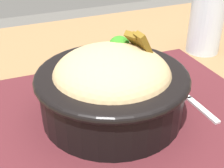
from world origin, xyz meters
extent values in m
cube|color=olive|center=(0.00, 0.00, 0.72)|extent=(1.18, 0.94, 0.04)
cylinder|color=brown|center=(0.53, 0.41, 0.35)|extent=(0.04, 0.04, 0.70)
cube|color=#47191E|center=(-0.02, 0.00, 0.74)|extent=(0.40, 0.37, 0.00)
cylinder|color=black|center=(-0.05, 0.01, 0.77)|extent=(0.20, 0.20, 0.07)
torus|color=black|center=(-0.05, 0.01, 0.80)|extent=(0.21, 0.21, 0.01)
ellipsoid|color=tan|center=(-0.05, 0.01, 0.80)|extent=(0.20, 0.20, 0.07)
sphere|color=#2B791C|center=(-0.02, 0.05, 0.82)|extent=(0.03, 0.03, 0.03)
cylinder|color=orange|center=(-0.09, 0.02, 0.82)|extent=(0.02, 0.04, 0.01)
cylinder|color=orange|center=(-0.08, 0.03, 0.82)|extent=(0.03, 0.02, 0.01)
cube|color=brown|center=(0.00, 0.01, 0.83)|extent=(0.03, 0.02, 0.05)
cube|color=brown|center=(0.00, 0.02, 0.83)|extent=(0.03, 0.03, 0.04)
cube|color=brown|center=(0.00, 0.03, 0.83)|extent=(0.05, 0.04, 0.04)
cube|color=silver|center=(0.07, -0.04, 0.74)|extent=(0.01, 0.07, 0.00)
cube|color=silver|center=(0.08, 0.00, 0.74)|extent=(0.01, 0.01, 0.00)
cube|color=silver|center=(0.08, 0.02, 0.74)|extent=(0.02, 0.03, 0.00)
cube|color=silver|center=(0.09, 0.05, 0.74)|extent=(0.00, 0.02, 0.00)
cube|color=silver|center=(0.08, 0.05, 0.74)|extent=(0.00, 0.02, 0.00)
cube|color=silver|center=(0.07, 0.05, 0.74)|extent=(0.00, 0.02, 0.00)
cube|color=silver|center=(0.07, 0.05, 0.74)|extent=(0.00, 0.02, 0.00)
cylinder|color=silver|center=(0.22, 0.14, 0.80)|extent=(0.07, 0.07, 0.12)
cylinder|color=silver|center=(0.22, 0.14, 0.76)|extent=(0.06, 0.06, 0.04)
camera|label=1|loc=(-0.20, -0.31, 1.00)|focal=47.51mm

